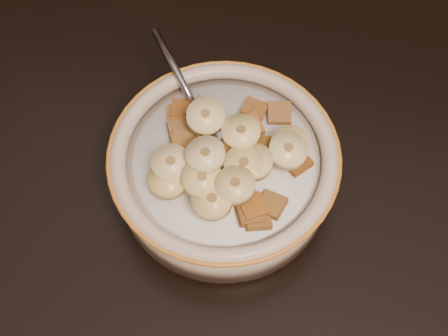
# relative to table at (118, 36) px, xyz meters

# --- Properties ---
(floor) EXTENTS (4.00, 4.50, 0.10)m
(floor) POSITION_rel_table_xyz_m (0.00, 0.00, -0.78)
(floor) COLOR #422816
(floor) RESTS_ON ground
(table) EXTENTS (1.43, 0.95, 0.04)m
(table) POSITION_rel_table_xyz_m (0.00, 0.00, 0.00)
(table) COLOR black
(table) RESTS_ON floor
(cereal_bowl) EXTENTS (0.18, 0.18, 0.04)m
(cereal_bowl) POSITION_rel_table_xyz_m (0.15, -0.16, 0.04)
(cereal_bowl) COLOR #BDAB99
(cereal_bowl) RESTS_ON table
(milk) EXTENTS (0.15, 0.15, 0.00)m
(milk) POSITION_rel_table_xyz_m (0.15, -0.16, 0.06)
(milk) COLOR white
(milk) RESTS_ON cereal_bowl
(spoon) EXTENTS (0.05, 0.05, 0.01)m
(spoon) POSITION_rel_table_xyz_m (0.13, -0.14, 0.07)
(spoon) COLOR #8A90A2
(spoon) RESTS_ON cereal_bowl
(cereal_square_0) EXTENTS (0.02, 0.02, 0.01)m
(cereal_square_0) POSITION_rel_table_xyz_m (0.10, -0.12, 0.07)
(cereal_square_0) COLOR brown
(cereal_square_0) RESTS_ON milk
(cereal_square_1) EXTENTS (0.03, 0.03, 0.01)m
(cereal_square_1) POSITION_rel_table_xyz_m (0.16, -0.13, 0.08)
(cereal_square_1) COLOR #935729
(cereal_square_1) RESTS_ON milk
(cereal_square_2) EXTENTS (0.03, 0.03, 0.01)m
(cereal_square_2) POSITION_rel_table_xyz_m (0.18, -0.21, 0.07)
(cereal_square_2) COLOR brown
(cereal_square_2) RESTS_ON milk
(cereal_square_3) EXTENTS (0.03, 0.03, 0.01)m
(cereal_square_3) POSITION_rel_table_xyz_m (0.20, -0.16, 0.07)
(cereal_square_3) COLOR brown
(cereal_square_3) RESTS_ON milk
(cereal_square_4) EXTENTS (0.03, 0.03, 0.01)m
(cereal_square_4) POSITION_rel_table_xyz_m (0.13, -0.17, 0.08)
(cereal_square_4) COLOR brown
(cereal_square_4) RESTS_ON milk
(cereal_square_5) EXTENTS (0.03, 0.03, 0.01)m
(cereal_square_5) POSITION_rel_table_xyz_m (0.10, -0.13, 0.07)
(cereal_square_5) COLOR brown
(cereal_square_5) RESTS_ON milk
(cereal_square_6) EXTENTS (0.02, 0.02, 0.01)m
(cereal_square_6) POSITION_rel_table_xyz_m (0.11, -0.16, 0.08)
(cereal_square_6) COLOR brown
(cereal_square_6) RESTS_ON milk
(cereal_square_7) EXTENTS (0.03, 0.03, 0.01)m
(cereal_square_7) POSITION_rel_table_xyz_m (0.18, -0.20, 0.07)
(cereal_square_7) COLOR #9E5B1B
(cereal_square_7) RESTS_ON milk
(cereal_square_8) EXTENTS (0.03, 0.03, 0.01)m
(cereal_square_8) POSITION_rel_table_xyz_m (0.14, -0.19, 0.08)
(cereal_square_8) COLOR #90611A
(cereal_square_8) RESTS_ON milk
(cereal_square_9) EXTENTS (0.03, 0.03, 0.01)m
(cereal_square_9) POSITION_rel_table_xyz_m (0.19, -0.20, 0.07)
(cereal_square_9) COLOR brown
(cereal_square_9) RESTS_ON milk
(cereal_square_10) EXTENTS (0.02, 0.02, 0.01)m
(cereal_square_10) POSITION_rel_table_xyz_m (0.18, -0.11, 0.07)
(cereal_square_10) COLOR brown
(cereal_square_10) RESTS_ON milk
(cereal_square_11) EXTENTS (0.02, 0.02, 0.01)m
(cereal_square_11) POSITION_rel_table_xyz_m (0.13, -0.18, 0.09)
(cereal_square_11) COLOR olive
(cereal_square_11) RESTS_ON milk
(cereal_square_12) EXTENTS (0.03, 0.03, 0.01)m
(cereal_square_12) POSITION_rel_table_xyz_m (0.12, -0.13, 0.08)
(cereal_square_12) COLOR olive
(cereal_square_12) RESTS_ON milk
(cereal_square_13) EXTENTS (0.03, 0.03, 0.01)m
(cereal_square_13) POSITION_rel_table_xyz_m (0.18, -0.21, 0.07)
(cereal_square_13) COLOR brown
(cereal_square_13) RESTS_ON milk
(cereal_square_14) EXTENTS (0.03, 0.03, 0.01)m
(cereal_square_14) POSITION_rel_table_xyz_m (0.11, -0.15, 0.08)
(cereal_square_14) COLOR #9B6836
(cereal_square_14) RESTS_ON milk
(cereal_square_15) EXTENTS (0.03, 0.03, 0.01)m
(cereal_square_15) POSITION_rel_table_xyz_m (0.14, -0.17, 0.09)
(cereal_square_15) COLOR brown
(cereal_square_15) RESTS_ON milk
(cereal_square_16) EXTENTS (0.02, 0.02, 0.01)m
(cereal_square_16) POSITION_rel_table_xyz_m (0.15, -0.20, 0.08)
(cereal_square_16) COLOR brown
(cereal_square_16) RESTS_ON milk
(cereal_square_17) EXTENTS (0.02, 0.02, 0.01)m
(cereal_square_17) POSITION_rel_table_xyz_m (0.16, -0.11, 0.07)
(cereal_square_17) COLOR brown
(cereal_square_17) RESTS_ON milk
(cereal_square_18) EXTENTS (0.02, 0.02, 0.01)m
(cereal_square_18) POSITION_rel_table_xyz_m (0.18, -0.15, 0.08)
(cereal_square_18) COLOR brown
(cereal_square_18) RESTS_ON milk
(cereal_square_19) EXTENTS (0.02, 0.02, 0.01)m
(cereal_square_19) POSITION_rel_table_xyz_m (0.10, -0.19, 0.07)
(cereal_square_19) COLOR brown
(cereal_square_19) RESTS_ON milk
(banana_slice_0) EXTENTS (0.04, 0.04, 0.01)m
(banana_slice_0) POSITION_rel_table_xyz_m (0.17, -0.17, 0.09)
(banana_slice_0) COLOR #FFEE9F
(banana_slice_0) RESTS_ON milk
(banana_slice_1) EXTENTS (0.04, 0.04, 0.01)m
(banana_slice_1) POSITION_rel_table_xyz_m (0.11, -0.19, 0.09)
(banana_slice_1) COLOR #D1BA7E
(banana_slice_1) RESTS_ON milk
(banana_slice_2) EXTENTS (0.04, 0.04, 0.02)m
(banana_slice_2) POSITION_rel_table_xyz_m (0.13, -0.14, 0.10)
(banana_slice_2) COLOR #F8F0A6
(banana_slice_2) RESTS_ON milk
(banana_slice_3) EXTENTS (0.04, 0.04, 0.01)m
(banana_slice_3) POSITION_rel_table_xyz_m (0.11, -0.20, 0.08)
(banana_slice_3) COLOR #EBC972
(banana_slice_3) RESTS_ON milk
(banana_slice_4) EXTENTS (0.04, 0.04, 0.01)m
(banana_slice_4) POSITION_rel_table_xyz_m (0.13, -0.20, 0.09)
(banana_slice_4) COLOR tan
(banana_slice_4) RESTS_ON milk
(banana_slice_5) EXTENTS (0.04, 0.04, 0.01)m
(banana_slice_5) POSITION_rel_table_xyz_m (0.15, -0.21, 0.09)
(banana_slice_5) COLOR #E8C674
(banana_slice_5) RESTS_ON milk
(banana_slice_6) EXTENTS (0.04, 0.04, 0.01)m
(banana_slice_6) POSITION_rel_table_xyz_m (0.16, -0.18, 0.09)
(banana_slice_6) COLOR beige
(banana_slice_6) RESTS_ON milk
(banana_slice_7) EXTENTS (0.04, 0.04, 0.01)m
(banana_slice_7) POSITION_rel_table_xyz_m (0.13, -0.18, 0.10)
(banana_slice_7) COLOR #FEE9AA
(banana_slice_7) RESTS_ON milk
(banana_slice_8) EXTENTS (0.04, 0.04, 0.01)m
(banana_slice_8) POSITION_rel_table_xyz_m (0.16, -0.20, 0.09)
(banana_slice_8) COLOR #E2D682
(banana_slice_8) RESTS_ON milk
(banana_slice_9) EXTENTS (0.04, 0.04, 0.01)m
(banana_slice_9) POSITION_rel_table_xyz_m (0.11, -0.19, 0.08)
(banana_slice_9) COLOR beige
(banana_slice_9) RESTS_ON milk
(banana_slice_10) EXTENTS (0.04, 0.04, 0.01)m
(banana_slice_10) POSITION_rel_table_xyz_m (0.20, -0.15, 0.08)
(banana_slice_10) COLOR #FFE589
(banana_slice_10) RESTS_ON milk
(banana_slice_11) EXTENTS (0.04, 0.04, 0.01)m
(banana_slice_11) POSITION_rel_table_xyz_m (0.20, -0.16, 0.09)
(banana_slice_11) COLOR #F5EC96
(banana_slice_11) RESTS_ON milk
(banana_slice_12) EXTENTS (0.04, 0.04, 0.01)m
(banana_slice_12) POSITION_rel_table_xyz_m (0.16, -0.15, 0.09)
(banana_slice_12) COLOR #EECC7D
(banana_slice_12) RESTS_ON milk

